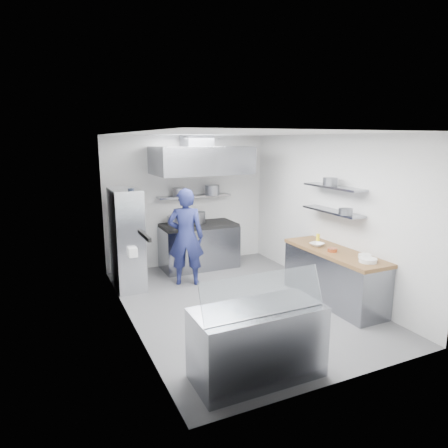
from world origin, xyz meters
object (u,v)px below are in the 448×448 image
gas_range (199,247)px  wire_rack (127,239)px  chef (186,237)px  display_case (257,343)px

gas_range → wire_rack: bearing=-161.0°
gas_range → wire_rack: wire_rack is taller
chef → display_case: bearing=108.5°
gas_range → wire_rack: size_ratio=0.86×
chef → wire_rack: (-1.04, 0.29, 0.00)m
gas_range → wire_rack: (-1.63, -0.56, 0.48)m
wire_rack → display_case: size_ratio=1.23×
wire_rack → display_case: wire_rack is taller
gas_range → chef: (-0.59, -0.85, 0.47)m
chef → wire_rack: wire_rack is taller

